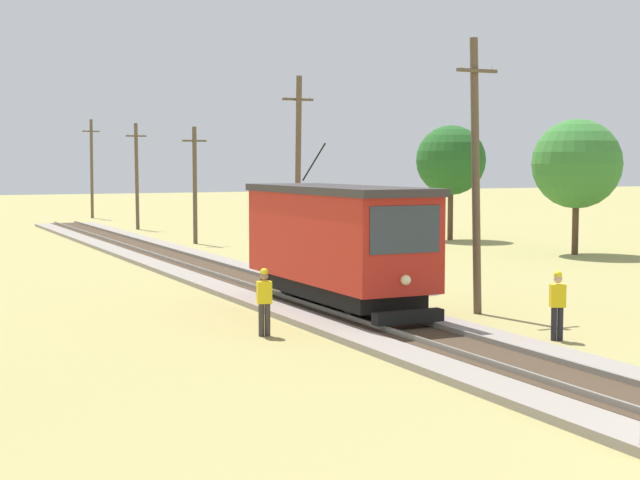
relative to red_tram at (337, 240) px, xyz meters
name	(u,v)px	position (x,y,z in m)	size (l,w,h in m)	color
red_tram	(337,240)	(0.00, 0.00, 0.00)	(2.60, 8.54, 4.79)	red
utility_pole_near_tram	(476,173)	(3.74, -1.77, 2.01)	(1.40, 0.63, 8.21)	brown
utility_pole_mid	(298,171)	(3.74, 11.16, 1.97)	(1.40, 0.52, 8.14)	brown
utility_pole_far	(195,184)	(3.74, 25.21, 1.16)	(1.40, 0.27, 6.52)	brown
utility_pole_distant	(137,175)	(3.74, 37.92, 1.50)	(1.40, 0.38, 7.21)	brown
utility_pole_horizon	(92,168)	(3.74, 52.36, 1.94)	(1.40, 0.47, 8.07)	brown
gravel_pile	(411,274)	(4.32, 2.90, -1.56)	(2.27, 2.27, 1.27)	gray
track_worker	(558,302)	(3.07, -6.37, -1.21)	(0.45, 0.38, 1.78)	black
second_worker	(264,299)	(-3.41, -2.61, -1.21)	(0.42, 0.32, 1.78)	#38332D
tree_right_near	(451,160)	(18.02, 21.19, 2.47)	(4.07, 4.07, 6.71)	#4C3823
tree_right_far	(577,164)	(18.69, 11.12, 2.26)	(4.39, 4.39, 6.66)	#4C3823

